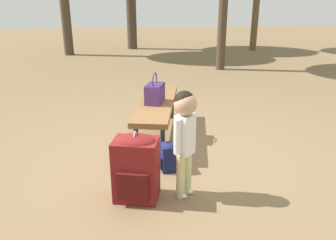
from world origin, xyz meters
TOP-DOWN VIEW (x-y plane):
  - ground_plane at (0.00, 0.00)m, footprint 40.00×40.00m
  - park_bench at (-0.62, -0.11)m, footprint 1.65×0.77m
  - handbag at (-0.57, -0.13)m, footprint 0.36×0.28m
  - child_standing at (0.77, -0.05)m, footprint 0.19×0.20m
  - backpack_large at (0.76, -0.45)m, footprint 0.38×0.42m
  - backpack_small at (0.29, -0.11)m, footprint 0.19×0.17m

SIDE VIEW (x-z plane):
  - ground_plane at x=0.00m, z-range 0.00..0.00m
  - backpack_small at x=0.29m, z-range 0.00..0.31m
  - backpack_large at x=0.76m, z-range 0.00..0.61m
  - park_bench at x=-0.62m, z-range 0.17..0.62m
  - handbag at x=-0.57m, z-range 0.39..0.76m
  - child_standing at x=0.77m, z-range 0.16..1.09m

